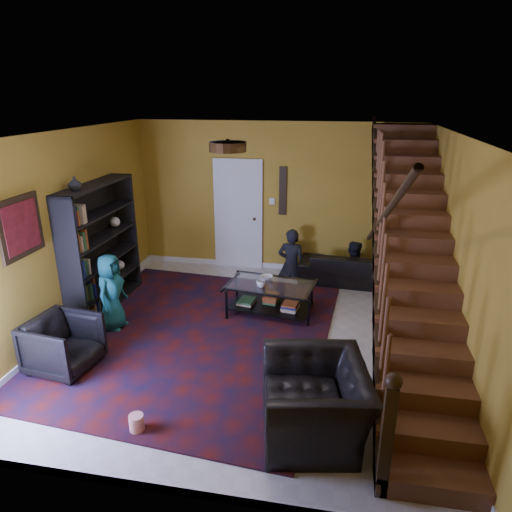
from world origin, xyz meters
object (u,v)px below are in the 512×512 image
(armchair_left, at_px, (63,344))
(armchair_right, at_px, (315,401))
(bookshelf, at_px, (102,249))
(coffee_table, at_px, (271,296))
(sofa, at_px, (352,268))

(armchair_left, xyz_separation_m, armchair_right, (3.13, -0.57, 0.03))
(bookshelf, bearing_deg, coffee_table, 4.65)
(sofa, bearing_deg, armchair_right, 88.07)
(bookshelf, bearing_deg, armchair_right, -33.91)
(coffee_table, bearing_deg, armchair_left, -138.98)
(armchair_right, bearing_deg, sofa, 163.35)
(bookshelf, xyz_separation_m, coffee_table, (2.64, 0.21, -0.68))
(bookshelf, height_order, armchair_right, bookshelf)
(bookshelf, height_order, coffee_table, bookshelf)
(bookshelf, xyz_separation_m, armchair_left, (0.35, -1.77, -0.62))
(sofa, xyz_separation_m, armchair_left, (-3.55, -3.47, 0.07))
(bookshelf, relative_size, armchair_right, 1.72)
(armchair_right, distance_m, coffee_table, 2.69)
(bookshelf, relative_size, armchair_left, 2.62)
(armchair_left, height_order, coffee_table, armchair_left)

